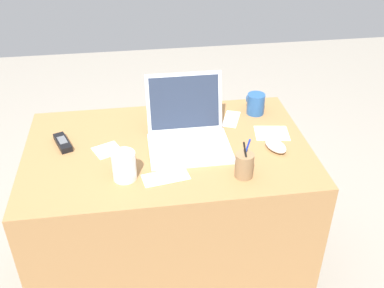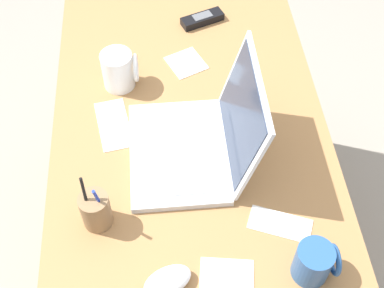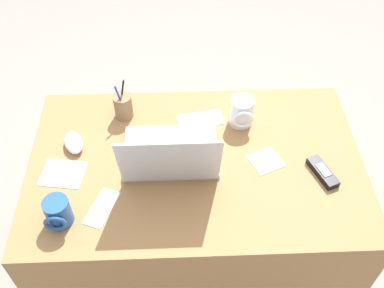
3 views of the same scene
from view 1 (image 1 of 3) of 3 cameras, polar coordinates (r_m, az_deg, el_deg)
name	(u,v)px [view 1 (image 1 of 3)]	position (r m, az deg, el deg)	size (l,w,h in m)	color
ground_plane	(172,272)	(2.32, -2.55, -15.91)	(6.00, 6.00, 0.00)	gray
desk	(170,216)	(2.05, -2.81, -9.07)	(1.15, 0.72, 0.75)	#9E7042
laptop	(188,132)	(1.82, -0.53, 1.50)	(0.32, 0.31, 0.26)	silver
computer_mouse	(276,146)	(1.82, 10.59, -0.22)	(0.06, 0.11, 0.04)	white
coffee_mug_white	(124,165)	(1.64, -8.63, -2.66)	(0.09, 0.10, 0.11)	white
coffee_mug_tall	(256,103)	(2.06, 8.07, 5.13)	(0.08, 0.09, 0.09)	#26518C
cordless_phone	(63,143)	(1.90, -16.11, 0.17)	(0.09, 0.14, 0.03)	black
pen_holder	(244,165)	(1.64, 6.66, -2.68)	(0.07, 0.07, 0.16)	olive
paper_note_near_laptop	(231,119)	(2.02, 5.01, 3.18)	(0.06, 0.14, 0.00)	white
paper_note_left	(272,133)	(1.94, 10.09, 1.36)	(0.14, 0.12, 0.00)	white
paper_note_right	(166,177)	(1.66, -3.36, -4.21)	(0.17, 0.08, 0.00)	white
paper_note_front	(107,150)	(1.83, -10.70, -0.77)	(0.10, 0.10, 0.00)	white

